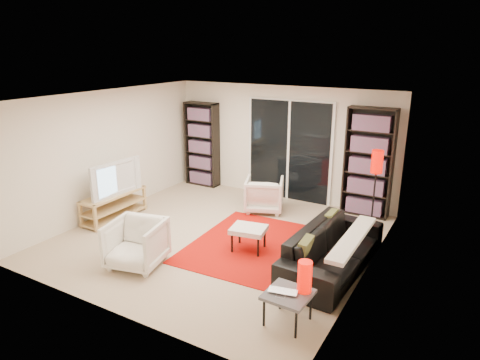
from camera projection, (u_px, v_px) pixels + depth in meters
name	position (u px, v px, depth m)	size (l,w,h in m)	color
floor	(219.00, 237.00, 7.41)	(5.00, 5.00, 0.00)	tan
wall_back	(281.00, 143.00, 9.12)	(5.00, 0.02, 2.40)	silver
wall_front	(102.00, 223.00, 4.99)	(5.00, 0.02, 2.40)	silver
wall_left	(109.00, 153.00, 8.25)	(0.02, 5.00, 2.40)	silver
wall_right	(371.00, 196.00, 5.86)	(0.02, 5.00, 2.40)	silver
ceiling	(217.00, 97.00, 6.69)	(5.00, 5.00, 0.02)	white
sliding_door	(289.00, 151.00, 9.04)	(1.92, 0.08, 2.16)	white
bookshelf_left	(202.00, 144.00, 9.98)	(0.80, 0.30, 1.95)	black
bookshelf_right	(368.00, 163.00, 8.12)	(0.90, 0.30, 2.10)	black
tv_stand	(114.00, 205.00, 8.16)	(0.43, 1.35, 0.50)	tan
tv	(112.00, 177.00, 7.99)	(1.12, 0.15, 0.65)	black
rug	(249.00, 244.00, 7.14)	(1.77, 2.39, 0.01)	#B70E06
sofa	(333.00, 249.00, 6.27)	(2.22, 0.87, 0.65)	black
armchair_back	(264.00, 194.00, 8.53)	(0.73, 0.75, 0.68)	silver
armchair_front	(136.00, 244.00, 6.37)	(0.76, 0.78, 0.71)	silver
ottoman	(249.00, 230.00, 6.85)	(0.62, 0.54, 0.40)	silver
side_table	(288.00, 296.00, 5.02)	(0.54, 0.54, 0.40)	#4E4E53
laptop	(282.00, 294.00, 4.97)	(0.35, 0.22, 0.03)	silver
table_lamp	(305.00, 276.00, 5.00)	(0.17, 0.17, 0.38)	#EB0A00
floor_lamp	(376.00, 169.00, 7.39)	(0.22, 0.22, 1.47)	black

